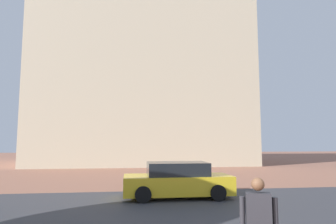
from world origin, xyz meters
name	(u,v)px	position (x,y,z in m)	size (l,w,h in m)	color
ground_plane	(168,194)	(0.00, 10.00, 0.00)	(120.00, 120.00, 0.00)	#93604C
street_asphalt_strip	(177,205)	(0.00, 7.53, 0.00)	(120.00, 6.73, 0.00)	#38383D
landmark_building	(145,72)	(-0.11, 30.93, 10.75)	(23.00, 14.66, 37.97)	beige
car_yellow	(177,181)	(0.25, 9.01, 0.71)	(4.52, 2.10, 1.48)	gold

